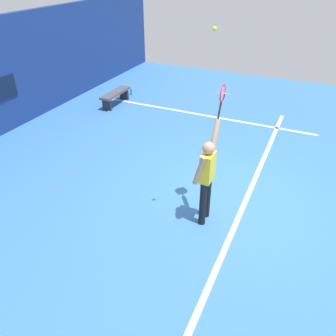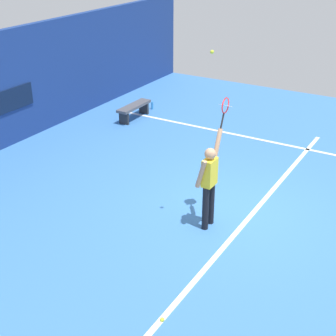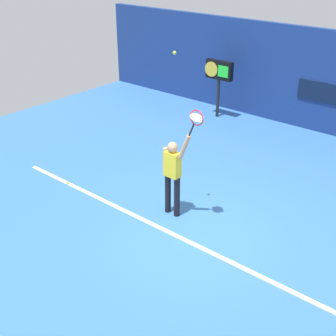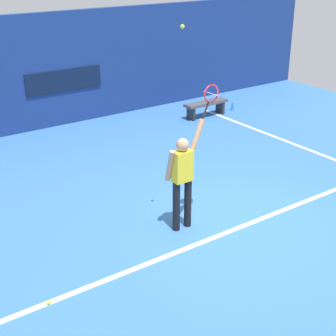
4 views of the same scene
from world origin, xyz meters
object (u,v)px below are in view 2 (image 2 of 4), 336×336
at_px(spare_ball, 162,320).
at_px(water_bottle, 152,106).
at_px(tennis_racket, 225,107).
at_px(tennis_ball, 212,52).
at_px(court_bench, 134,108).
at_px(tennis_player, 209,181).

bearing_deg(spare_ball, water_bottle, 33.15).
height_order(tennis_racket, water_bottle, tennis_racket).
distance_m(tennis_racket, water_bottle, 7.20).
height_order(tennis_ball, court_bench, tennis_ball).
distance_m(tennis_player, spare_ball, 3.03).
bearing_deg(tennis_ball, tennis_player, -83.06).
distance_m(tennis_player, tennis_racket, 1.43).
relative_size(water_bottle, spare_ball, 3.53).
bearing_deg(tennis_ball, water_bottle, 40.78).
height_order(tennis_player, court_bench, tennis_player).
bearing_deg(tennis_racket, spare_ball, -169.37).
distance_m(court_bench, water_bottle, 1.07).
relative_size(tennis_racket, water_bottle, 2.60).
height_order(tennis_racket, tennis_ball, tennis_ball).
bearing_deg(court_bench, spare_ball, -143.20).
xyz_separation_m(tennis_player, water_bottle, (5.48, 4.77, -0.89)).
xyz_separation_m(tennis_racket, water_bottle, (4.91, 4.77, -2.21)).
distance_m(tennis_racket, tennis_ball, 1.29).
height_order(tennis_player, tennis_ball, tennis_ball).
relative_size(tennis_ball, spare_ball, 1.00).
distance_m(tennis_player, water_bottle, 7.32).
bearing_deg(spare_ball, tennis_ball, 13.57).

